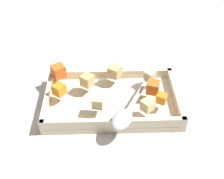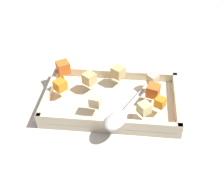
% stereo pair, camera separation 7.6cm
% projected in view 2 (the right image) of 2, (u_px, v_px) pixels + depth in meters
% --- Properties ---
extents(ground_plane, '(4.00, 4.00, 0.00)m').
position_uv_depth(ground_plane, '(112.00, 104.00, 0.79)').
color(ground_plane, beige).
extents(baking_dish, '(0.35, 0.21, 0.04)m').
position_uv_depth(baking_dish, '(112.00, 101.00, 0.79)').
color(baking_dish, beige).
rests_on(baking_dish, ground_plane).
extents(carrot_chunk_corner_nw, '(0.04, 0.04, 0.03)m').
position_uv_depth(carrot_chunk_corner_nw, '(60.00, 85.00, 0.77)').
color(carrot_chunk_corner_nw, orange).
rests_on(carrot_chunk_corner_nw, baking_dish).
extents(carrot_chunk_near_right, '(0.03, 0.03, 0.02)m').
position_uv_depth(carrot_chunk_near_right, '(160.00, 102.00, 0.72)').
color(carrot_chunk_near_right, orange).
rests_on(carrot_chunk_near_right, baking_dish).
extents(carrot_chunk_corner_sw, '(0.05, 0.05, 0.03)m').
position_uv_depth(carrot_chunk_corner_sw, '(63.00, 67.00, 0.83)').
color(carrot_chunk_corner_sw, orange).
rests_on(carrot_chunk_corner_sw, baking_dish).
extents(carrot_chunk_mid_left, '(0.04, 0.04, 0.03)m').
position_uv_depth(carrot_chunk_mid_left, '(153.00, 90.00, 0.75)').
color(carrot_chunk_mid_left, orange).
rests_on(carrot_chunk_mid_left, baking_dish).
extents(potato_chunk_corner_se, '(0.03, 0.03, 0.03)m').
position_uv_depth(potato_chunk_corner_se, '(95.00, 101.00, 0.72)').
color(potato_chunk_corner_se, beige).
rests_on(potato_chunk_corner_se, baking_dish).
extents(potato_chunk_near_left, '(0.03, 0.03, 0.02)m').
position_uv_depth(potato_chunk_near_left, '(153.00, 79.00, 0.79)').
color(potato_chunk_near_left, beige).
rests_on(potato_chunk_near_left, baking_dish).
extents(potato_chunk_front_center, '(0.04, 0.04, 0.03)m').
position_uv_depth(potato_chunk_front_center, '(89.00, 78.00, 0.79)').
color(potato_chunk_front_center, tan).
rests_on(potato_chunk_front_center, baking_dish).
extents(potato_chunk_under_handle, '(0.04, 0.04, 0.03)m').
position_uv_depth(potato_chunk_under_handle, '(118.00, 72.00, 0.81)').
color(potato_chunk_under_handle, tan).
rests_on(potato_chunk_under_handle, baking_dish).
extents(potato_chunk_back_center, '(0.04, 0.04, 0.03)m').
position_uv_depth(potato_chunk_back_center, '(144.00, 108.00, 0.70)').
color(potato_chunk_back_center, '#E0CC89').
rests_on(potato_chunk_back_center, baking_dish).
extents(serving_spoon, '(0.13, 0.22, 0.02)m').
position_uv_depth(serving_spoon, '(119.00, 117.00, 0.69)').
color(serving_spoon, silver).
rests_on(serving_spoon, baking_dish).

